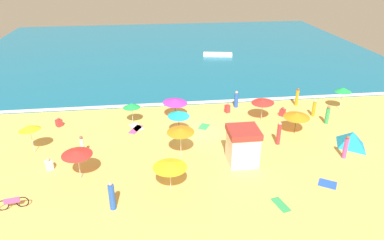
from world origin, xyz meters
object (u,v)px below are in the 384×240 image
at_px(beach_umbrella_4, 170,165).
at_px(beachgoer_7, 282,112).
at_px(beach_umbrella_1, 132,105).
at_px(beachgoer_10, 279,134).
at_px(beach_umbrella_5, 175,101).
at_px(beach_umbrella_2, 343,90).
at_px(beachgoer_2, 236,100).
at_px(beachgoer_1, 59,123).
at_px(beachgoer_11, 314,108).
at_px(beachgoer_0, 346,147).
at_px(beach_umbrella_0, 77,153).
at_px(parked_bicycle, 12,203).
at_px(beachgoer_3, 327,115).
at_px(beach_umbrella_8, 263,101).
at_px(beach_tent, 352,139).
at_px(beachgoer_8, 82,146).
at_px(beachgoer_4, 49,165).
at_px(beach_umbrella_3, 29,128).
at_px(beachgoer_5, 112,196).
at_px(beachgoer_6, 227,108).
at_px(small_boat_0, 218,55).
at_px(beachgoer_9, 297,97).
at_px(beach_umbrella_6, 179,114).
at_px(beach_umbrella_9, 181,130).
at_px(lifeguard_cabana, 243,146).
at_px(beach_umbrella_7, 297,115).

bearing_deg(beach_umbrella_4, beachgoer_7, 41.66).
height_order(beach_umbrella_1, beachgoer_7, beach_umbrella_1).
bearing_deg(beachgoer_10, beach_umbrella_5, 142.68).
relative_size(beach_umbrella_2, beachgoer_2, 1.35).
relative_size(beachgoer_1, beachgoer_11, 0.50).
xyz_separation_m(beach_umbrella_4, beachgoer_0, (13.04, 2.23, -0.95)).
bearing_deg(beach_umbrella_2, beach_umbrella_0, -159.60).
relative_size(parked_bicycle, beachgoer_0, 0.98).
xyz_separation_m(beach_umbrella_1, beachgoer_3, (17.12, -2.15, -0.92)).
relative_size(beach_umbrella_8, beachgoer_11, 1.65).
bearing_deg(beach_tent, beachgoer_1, 164.69).
distance_m(beach_umbrella_0, beachgoer_8, 3.22).
bearing_deg(beach_umbrella_2, beachgoer_2, 169.20).
height_order(beach_umbrella_8, beachgoer_4, beach_umbrella_8).
bearing_deg(beach_umbrella_2, beach_umbrella_3, -170.29).
xyz_separation_m(beachgoer_5, beachgoer_7, (14.67, 11.37, -0.53)).
xyz_separation_m(beach_umbrella_1, beach_umbrella_2, (19.84, 0.57, 0.31)).
bearing_deg(beach_umbrella_2, beach_umbrella_5, 179.66).
bearing_deg(beachgoer_11, beach_umbrella_3, -171.53).
bearing_deg(beach_umbrella_4, beachgoer_6, 61.24).
xyz_separation_m(beach_umbrella_4, beachgoer_11, (13.96, 9.49, -1.06)).
xyz_separation_m(beachgoer_0, beachgoer_8, (-19.24, 2.73, -0.09)).
bearing_deg(small_boat_0, beach_umbrella_1, -119.45).
bearing_deg(beachgoer_4, small_boat_0, 57.66).
distance_m(beach_umbrella_8, beachgoer_9, 5.34).
bearing_deg(beach_umbrella_6, beach_umbrella_4, -99.57).
bearing_deg(parked_bicycle, beachgoer_9, 29.18).
xyz_separation_m(beach_umbrella_9, beachgoer_1, (-10.14, 6.20, -1.77)).
xyz_separation_m(beachgoer_6, small_boat_0, (2.88, 19.50, -0.06)).
relative_size(parked_bicycle, beachgoer_4, 1.98).
relative_size(beach_umbrella_5, beachgoer_0, 1.68).
relative_size(beachgoer_1, beachgoer_10, 0.42).
xyz_separation_m(lifeguard_cabana, beachgoer_2, (1.98, 9.87, -0.59)).
distance_m(beach_umbrella_6, beachgoer_7, 10.44).
distance_m(beachgoer_1, beachgoer_6, 15.32).
bearing_deg(beachgoer_7, beachgoer_5, -142.23).
relative_size(beach_umbrella_7, beachgoer_10, 1.55).
height_order(beach_umbrella_6, beachgoer_10, beach_umbrella_6).
height_order(beach_umbrella_3, beach_umbrella_8, beach_umbrella_3).
height_order(beach_umbrella_7, beachgoer_2, beach_umbrella_7).
xyz_separation_m(beach_umbrella_9, small_boat_0, (8.02, 26.72, -1.77)).
height_order(beach_umbrella_3, beach_umbrella_7, beach_umbrella_3).
xyz_separation_m(beachgoer_0, beachgoer_11, (0.92, 7.26, -0.11)).
distance_m(beach_umbrella_3, small_boat_0, 31.41).
height_order(beach_umbrella_3, beachgoer_7, beach_umbrella_3).
relative_size(beachgoer_2, beachgoer_5, 0.87).
relative_size(beach_umbrella_8, beachgoer_6, 2.88).
distance_m(beachgoer_9, beachgoer_11, 2.65).
bearing_deg(beachgoer_2, beachgoer_11, -24.07).
bearing_deg(beach_umbrella_1, beach_umbrella_5, 9.70).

